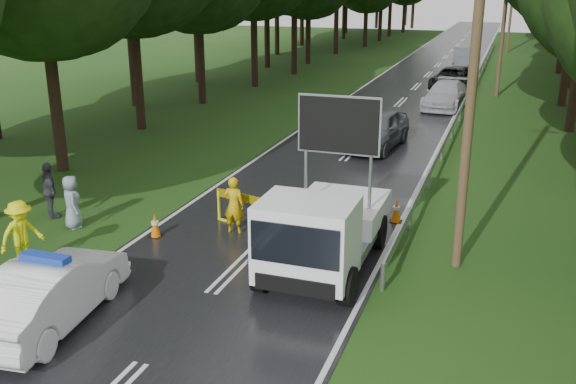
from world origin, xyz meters
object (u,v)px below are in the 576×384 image
at_px(queue_car_second, 445,95).
at_px(queue_car_third, 453,79).
at_px(police_sedan, 50,293).
at_px(civilian, 261,234).
at_px(work_truck, 322,229).
at_px(queue_car_first, 377,129).
at_px(queue_car_fourth, 464,58).
at_px(barrier, 250,204).
at_px(officer, 234,205).

height_order(queue_car_second, queue_car_third, queue_car_second).
bearing_deg(police_sedan, civilian, -132.11).
bearing_deg(work_truck, queue_car_second, 88.59).
xyz_separation_m(police_sedan, queue_car_first, (3.37, 16.86, 0.09)).
distance_m(work_truck, queue_car_second, 22.66).
xyz_separation_m(queue_car_first, queue_car_third, (1.58, 16.36, -0.09)).
distance_m(work_truck, queue_car_third, 28.91).
relative_size(queue_car_third, queue_car_fourth, 1.05).
distance_m(police_sedan, barrier, 6.66).
height_order(police_sedan, work_truck, work_truck).
relative_size(officer, queue_car_second, 0.33).
height_order(civilian, queue_car_third, civilian).
bearing_deg(queue_car_second, queue_car_first, -96.08).
xyz_separation_m(queue_car_second, queue_car_third, (-0.22, 6.25, -0.00)).
distance_m(queue_car_first, queue_car_third, 16.43).
xyz_separation_m(officer, civilian, (1.48, -1.65, -0.03)).
height_order(officer, queue_car_fourth, officer).
bearing_deg(officer, queue_car_first, -102.61).
distance_m(work_truck, barrier, 3.47).
relative_size(work_truck, officer, 3.11).
bearing_deg(queue_car_third, queue_car_first, -90.73).
bearing_deg(work_truck, queue_car_first, 95.71).
bearing_deg(officer, police_sedan, 72.08).
bearing_deg(police_sedan, queue_car_first, -108.06).
height_order(queue_car_third, queue_car_fourth, queue_car_fourth).
xyz_separation_m(work_truck, queue_car_second, (0.53, 22.65, -0.40)).
bearing_deg(civilian, queue_car_second, 49.18).
xyz_separation_m(officer, queue_car_first, (1.81, 10.93, -0.02)).
bearing_deg(queue_car_third, work_truck, -85.83).
bearing_deg(police_sedan, queue_car_third, -105.23).
bearing_deg(civilian, police_sedan, -160.80).
height_order(police_sedan, queue_car_first, queue_car_first).
bearing_deg(officer, queue_car_third, -100.29).
bearing_deg(queue_car_first, work_truck, -78.19).
relative_size(queue_car_first, queue_car_fourth, 0.96).
distance_m(civilian, queue_car_third, 29.00).
xyz_separation_m(police_sedan, barrier, (1.88, 6.39, 0.05)).
bearing_deg(work_truck, barrier, 143.08).
relative_size(work_truck, queue_car_first, 1.09).
bearing_deg(barrier, work_truck, -22.62).
xyz_separation_m(barrier, queue_car_second, (3.29, 20.58, -0.04)).
bearing_deg(work_truck, queue_car_third, 89.31).
relative_size(work_truck, queue_car_third, 1.00).
bearing_deg(work_truck, police_sedan, -137.12).
height_order(barrier, civilian, civilian).
distance_m(barrier, civilian, 2.41).
bearing_deg(queue_car_third, civilian, -88.99).
height_order(civilian, queue_car_first, queue_car_first).
xyz_separation_m(work_truck, barrier, (-2.76, 2.07, -0.35)).
xyz_separation_m(barrier, civilian, (1.16, -2.11, 0.04)).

